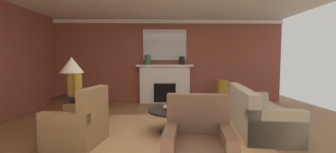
{
  "coord_description": "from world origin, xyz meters",
  "views": [
    {
      "loc": [
        -0.0,
        -4.26,
        1.39
      ],
      "look_at": [
        0.09,
        1.1,
        1.0
      ],
      "focal_mm": 24.05,
      "sensor_mm": 36.0,
      "label": 1
    }
  ],
  "objects_px": {
    "sofa": "(256,115)",
    "table_lamp": "(72,69)",
    "armchair_near_window": "(79,126)",
    "vase_mantel_right": "(182,61)",
    "coffee_table": "(174,115)",
    "vase_on_side_table": "(78,85)",
    "side_table": "(73,111)",
    "armchair_facing_fireplace": "(199,151)",
    "fireplace": "(165,85)",
    "vase_tall_corner": "(223,92)",
    "vase_mantel_left": "(148,60)",
    "mantel_mirror": "(165,45)"
  },
  "relations": [
    {
      "from": "vase_mantel_left",
      "to": "vase_tall_corner",
      "type": "height_order",
      "value": "vase_mantel_left"
    },
    {
      "from": "coffee_table",
      "to": "vase_mantel_right",
      "type": "distance_m",
      "value": 3.17
    },
    {
      "from": "side_table",
      "to": "vase_on_side_table",
      "type": "distance_m",
      "value": 0.56
    },
    {
      "from": "sofa",
      "to": "vase_tall_corner",
      "type": "height_order",
      "value": "sofa"
    },
    {
      "from": "fireplace",
      "to": "armchair_facing_fireplace",
      "type": "bearing_deg",
      "value": -85.22
    },
    {
      "from": "coffee_table",
      "to": "side_table",
      "type": "xyz_separation_m",
      "value": [
        -1.96,
        0.09,
        0.06
      ]
    },
    {
      "from": "armchair_facing_fireplace",
      "to": "vase_tall_corner",
      "type": "distance_m",
      "value": 4.58
    },
    {
      "from": "sofa",
      "to": "table_lamp",
      "type": "distance_m",
      "value": 3.73
    },
    {
      "from": "side_table",
      "to": "mantel_mirror",
      "type": "bearing_deg",
      "value": 59.68
    },
    {
      "from": "fireplace",
      "to": "vase_mantel_left",
      "type": "distance_m",
      "value": 0.99
    },
    {
      "from": "sofa",
      "to": "side_table",
      "type": "relative_size",
      "value": 3.15
    },
    {
      "from": "armchair_near_window",
      "to": "vase_mantel_left",
      "type": "bearing_deg",
      "value": 75.9
    },
    {
      "from": "armchair_facing_fireplace",
      "to": "side_table",
      "type": "relative_size",
      "value": 1.36
    },
    {
      "from": "armchair_near_window",
      "to": "table_lamp",
      "type": "height_order",
      "value": "table_lamp"
    },
    {
      "from": "coffee_table",
      "to": "vase_on_side_table",
      "type": "distance_m",
      "value": 1.9
    },
    {
      "from": "armchair_near_window",
      "to": "vase_mantel_right",
      "type": "height_order",
      "value": "vase_mantel_right"
    },
    {
      "from": "vase_tall_corner",
      "to": "vase_mantel_right",
      "type": "bearing_deg",
      "value": 168.79
    },
    {
      "from": "fireplace",
      "to": "armchair_near_window",
      "type": "height_order",
      "value": "fireplace"
    },
    {
      "from": "side_table",
      "to": "vase_on_side_table",
      "type": "height_order",
      "value": "vase_on_side_table"
    },
    {
      "from": "armchair_near_window",
      "to": "vase_mantel_left",
      "type": "distance_m",
      "value": 3.81
    },
    {
      "from": "sofa",
      "to": "side_table",
      "type": "xyz_separation_m",
      "value": [
        -3.62,
        -0.07,
        0.1
      ]
    },
    {
      "from": "vase_mantel_left",
      "to": "armchair_facing_fireplace",
      "type": "bearing_deg",
      "value": -78.47
    },
    {
      "from": "armchair_near_window",
      "to": "vase_mantel_left",
      "type": "relative_size",
      "value": 3.01
    },
    {
      "from": "fireplace",
      "to": "table_lamp",
      "type": "height_order",
      "value": "table_lamp"
    },
    {
      "from": "table_lamp",
      "to": "armchair_near_window",
      "type": "bearing_deg",
      "value": -61.9
    },
    {
      "from": "fireplace",
      "to": "armchair_near_window",
      "type": "bearing_deg",
      "value": -111.84
    },
    {
      "from": "sofa",
      "to": "coffee_table",
      "type": "distance_m",
      "value": 1.66
    },
    {
      "from": "sofa",
      "to": "coffee_table",
      "type": "bearing_deg",
      "value": -174.44
    },
    {
      "from": "vase_mantel_right",
      "to": "vase_tall_corner",
      "type": "xyz_separation_m",
      "value": [
        1.26,
        -0.25,
        -0.99
      ]
    },
    {
      "from": "vase_mantel_right",
      "to": "vase_mantel_left",
      "type": "distance_m",
      "value": 1.1
    },
    {
      "from": "armchair_facing_fireplace",
      "to": "vase_tall_corner",
      "type": "height_order",
      "value": "armchair_facing_fireplace"
    },
    {
      "from": "mantel_mirror",
      "to": "table_lamp",
      "type": "distance_m",
      "value": 3.6
    },
    {
      "from": "vase_mantel_right",
      "to": "vase_tall_corner",
      "type": "height_order",
      "value": "vase_mantel_right"
    },
    {
      "from": "table_lamp",
      "to": "coffee_table",
      "type": "bearing_deg",
      "value": -2.52
    },
    {
      "from": "side_table",
      "to": "vase_mantel_left",
      "type": "distance_m",
      "value": 3.3
    },
    {
      "from": "vase_on_side_table",
      "to": "vase_mantel_right",
      "type": "distance_m",
      "value": 3.75
    },
    {
      "from": "vase_mantel_right",
      "to": "vase_mantel_left",
      "type": "xyz_separation_m",
      "value": [
        -1.1,
        0.0,
        0.03
      ]
    },
    {
      "from": "sofa",
      "to": "vase_mantel_right",
      "type": "height_order",
      "value": "vase_mantel_right"
    },
    {
      "from": "side_table",
      "to": "vase_on_side_table",
      "type": "relative_size",
      "value": 1.55
    },
    {
      "from": "mantel_mirror",
      "to": "vase_tall_corner",
      "type": "distance_m",
      "value": 2.39
    },
    {
      "from": "armchair_facing_fireplace",
      "to": "armchair_near_window",
      "type": "bearing_deg",
      "value": 149.87
    },
    {
      "from": "coffee_table",
      "to": "fireplace",
      "type": "bearing_deg",
      "value": 93.25
    },
    {
      "from": "fireplace",
      "to": "vase_tall_corner",
      "type": "distance_m",
      "value": 1.85
    },
    {
      "from": "vase_on_side_table",
      "to": "vase_mantel_right",
      "type": "bearing_deg",
      "value": 53.96
    },
    {
      "from": "mantel_mirror",
      "to": "vase_mantel_right",
      "type": "distance_m",
      "value": 0.77
    },
    {
      "from": "armchair_facing_fireplace",
      "to": "vase_mantel_left",
      "type": "height_order",
      "value": "vase_mantel_left"
    },
    {
      "from": "armchair_facing_fireplace",
      "to": "table_lamp",
      "type": "distance_m",
      "value": 2.92
    },
    {
      "from": "mantel_mirror",
      "to": "armchair_near_window",
      "type": "bearing_deg",
      "value": -111.2
    },
    {
      "from": "armchair_near_window",
      "to": "vase_on_side_table",
      "type": "distance_m",
      "value": 0.84
    },
    {
      "from": "fireplace",
      "to": "vase_tall_corner",
      "type": "xyz_separation_m",
      "value": [
        1.81,
        -0.3,
        -0.2
      ]
    }
  ]
}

